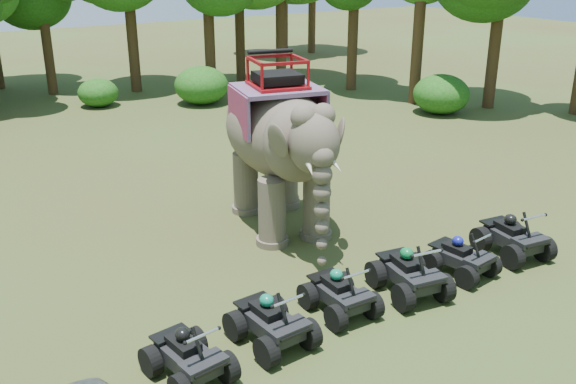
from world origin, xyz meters
name	(u,v)px	position (x,y,z in m)	size (l,w,h in m)	color
ground	(315,282)	(0.00, 0.00, 0.00)	(110.00, 110.00, 0.00)	#47381E
elephant	(279,143)	(1.11, 3.37, 2.41)	(2.52, 5.73, 4.82)	brown
atv_0	(188,350)	(-4.02, -1.70, 0.61)	(1.20, 1.64, 1.22)	black
atv_1	(271,315)	(-2.17, -1.58, 0.64)	(1.26, 1.72, 1.28)	black
atv_2	(340,288)	(-0.33, -1.38, 0.60)	(1.19, 1.63, 1.21)	black
atv_3	(410,267)	(1.49, -1.58, 0.66)	(1.31, 1.79, 1.33)	black
atv_4	(462,252)	(3.19, -1.56, 0.59)	(1.15, 1.58, 1.17)	black
atv_5	(514,232)	(5.06, -1.55, 0.66)	(1.30, 1.78, 1.32)	black
tree_0	(45,28)	(0.00, 24.72, 3.49)	(4.88, 4.88, 6.98)	#195114
tree_1	(130,6)	(4.03, 22.93, 4.53)	(6.34, 6.34, 9.06)	#195114
tree_2	(208,9)	(7.41, 20.51, 4.40)	(6.17, 6.17, 8.81)	#195114
tree_4	(354,9)	(14.26, 16.96, 4.30)	(6.02, 6.02, 8.60)	#195114
tree_5	(419,18)	(14.89, 12.60, 4.21)	(5.89, 5.89, 8.41)	#195114
tree_6	(498,17)	(17.33, 9.91, 4.34)	(6.08, 6.08, 8.68)	#195114
tree_36	(239,12)	(10.02, 21.92, 3.99)	(5.58, 5.58, 7.97)	#195114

